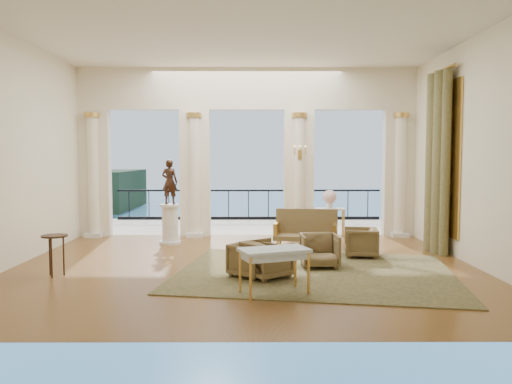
{
  "coord_description": "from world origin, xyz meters",
  "views": [
    {
      "loc": [
        0.2,
        -9.63,
        2.14
      ],
      "look_at": [
        0.23,
        0.6,
        1.42
      ],
      "focal_mm": 35.0,
      "sensor_mm": 36.0,
      "label": 1
    }
  ],
  "objects_px": {
    "settee": "(306,230)",
    "side_table": "(55,241)",
    "console_table": "(329,213)",
    "armchair_c": "(361,241)",
    "pedestal": "(170,225)",
    "armchair_a": "(252,258)",
    "armchair_b": "(320,249)",
    "game_table": "(274,253)",
    "armchair_d": "(267,257)",
    "statue": "(170,182)"
  },
  "relations": [
    {
      "from": "game_table",
      "to": "console_table",
      "type": "relative_size",
      "value": 1.41
    },
    {
      "from": "armchair_c",
      "to": "console_table",
      "type": "xyz_separation_m",
      "value": [
        -0.28,
        2.64,
        0.3
      ]
    },
    {
      "from": "settee",
      "to": "console_table",
      "type": "xyz_separation_m",
      "value": [
        0.82,
        1.85,
        0.18
      ]
    },
    {
      "from": "console_table",
      "to": "statue",
      "type": "bearing_deg",
      "value": -163.83
    },
    {
      "from": "pedestal",
      "to": "side_table",
      "type": "relative_size",
      "value": 1.33
    },
    {
      "from": "pedestal",
      "to": "console_table",
      "type": "relative_size",
      "value": 1.17
    },
    {
      "from": "armchair_b",
      "to": "armchair_d",
      "type": "xyz_separation_m",
      "value": [
        -1.04,
        -0.85,
        0.01
      ]
    },
    {
      "from": "armchair_a",
      "to": "console_table",
      "type": "relative_size",
      "value": 0.8
    },
    {
      "from": "armchair_a",
      "to": "console_table",
      "type": "xyz_separation_m",
      "value": [
        2.05,
        4.39,
        0.31
      ]
    },
    {
      "from": "settee",
      "to": "side_table",
      "type": "bearing_deg",
      "value": -142.41
    },
    {
      "from": "armchair_b",
      "to": "statue",
      "type": "xyz_separation_m",
      "value": [
        -3.34,
        2.66,
        1.17
      ]
    },
    {
      "from": "armchair_b",
      "to": "game_table",
      "type": "relative_size",
      "value": 0.61
    },
    {
      "from": "settee",
      "to": "side_table",
      "type": "relative_size",
      "value": 2.03
    },
    {
      "from": "pedestal",
      "to": "statue",
      "type": "relative_size",
      "value": 0.9
    },
    {
      "from": "console_table",
      "to": "armchair_d",
      "type": "bearing_deg",
      "value": -108.82
    },
    {
      "from": "console_table",
      "to": "armchair_c",
      "type": "bearing_deg",
      "value": -81.19
    },
    {
      "from": "armchair_b",
      "to": "game_table",
      "type": "height_order",
      "value": "armchair_b"
    },
    {
      "from": "settee",
      "to": "pedestal",
      "type": "xyz_separation_m",
      "value": [
        -3.26,
        0.88,
        0.01
      ]
    },
    {
      "from": "armchair_b",
      "to": "settee",
      "type": "xyz_separation_m",
      "value": [
        -0.08,
        1.77,
        0.11
      ]
    },
    {
      "from": "armchair_c",
      "to": "console_table",
      "type": "distance_m",
      "value": 2.67
    },
    {
      "from": "armchair_c",
      "to": "console_table",
      "type": "relative_size",
      "value": 0.83
    },
    {
      "from": "pedestal",
      "to": "side_table",
      "type": "height_order",
      "value": "pedestal"
    },
    {
      "from": "armchair_d",
      "to": "armchair_a",
      "type": "bearing_deg",
      "value": 35.23
    },
    {
      "from": "armchair_c",
      "to": "armchair_d",
      "type": "xyz_separation_m",
      "value": [
        -2.05,
        -1.83,
        0.02
      ]
    },
    {
      "from": "armchair_c",
      "to": "game_table",
      "type": "bearing_deg",
      "value": -26.02
    },
    {
      "from": "settee",
      "to": "statue",
      "type": "xyz_separation_m",
      "value": [
        -3.26,
        0.88,
        1.07
      ]
    },
    {
      "from": "armchair_a",
      "to": "armchair_b",
      "type": "distance_m",
      "value": 1.52
    },
    {
      "from": "armchair_c",
      "to": "armchair_b",
      "type": "bearing_deg",
      "value": -37.43
    },
    {
      "from": "armchair_b",
      "to": "settee",
      "type": "bearing_deg",
      "value": 90.62
    },
    {
      "from": "armchair_c",
      "to": "settee",
      "type": "relative_size",
      "value": 0.46
    },
    {
      "from": "settee",
      "to": "game_table",
      "type": "distance_m",
      "value": 3.78
    },
    {
      "from": "armchair_a",
      "to": "side_table",
      "type": "distance_m",
      "value": 3.56
    },
    {
      "from": "armchair_c",
      "to": "armchair_d",
      "type": "relative_size",
      "value": 0.95
    },
    {
      "from": "armchair_b",
      "to": "game_table",
      "type": "distance_m",
      "value": 2.14
    },
    {
      "from": "armchair_d",
      "to": "armchair_b",
      "type": "bearing_deg",
      "value": -87.92
    },
    {
      "from": "game_table",
      "to": "armchair_b",
      "type": "bearing_deg",
      "value": 42.68
    },
    {
      "from": "armchair_c",
      "to": "pedestal",
      "type": "height_order",
      "value": "pedestal"
    },
    {
      "from": "armchair_a",
      "to": "pedestal",
      "type": "height_order",
      "value": "pedestal"
    },
    {
      "from": "armchair_b",
      "to": "armchair_c",
      "type": "xyz_separation_m",
      "value": [
        1.01,
        0.99,
        -0.01
      ]
    },
    {
      "from": "settee",
      "to": "pedestal",
      "type": "distance_m",
      "value": 3.38
    },
    {
      "from": "armchair_c",
      "to": "armchair_d",
      "type": "height_order",
      "value": "armchair_d"
    },
    {
      "from": "settee",
      "to": "side_table",
      "type": "distance_m",
      "value": 5.37
    },
    {
      "from": "game_table",
      "to": "side_table",
      "type": "bearing_deg",
      "value": 142.21
    },
    {
      "from": "armchair_d",
      "to": "side_table",
      "type": "xyz_separation_m",
      "value": [
        -3.81,
        0.16,
        0.27
      ]
    },
    {
      "from": "armchair_d",
      "to": "game_table",
      "type": "xyz_separation_m",
      "value": [
        0.08,
        -1.05,
        0.28
      ]
    },
    {
      "from": "armchair_a",
      "to": "statue",
      "type": "distance_m",
      "value": 4.15
    },
    {
      "from": "armchair_a",
      "to": "armchair_d",
      "type": "xyz_separation_m",
      "value": [
        0.27,
        -0.09,
        0.03
      ]
    },
    {
      "from": "console_table",
      "to": "side_table",
      "type": "bearing_deg",
      "value": -139.55
    },
    {
      "from": "game_table",
      "to": "statue",
      "type": "relative_size",
      "value": 1.08
    },
    {
      "from": "settee",
      "to": "pedestal",
      "type": "relative_size",
      "value": 1.53
    }
  ]
}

